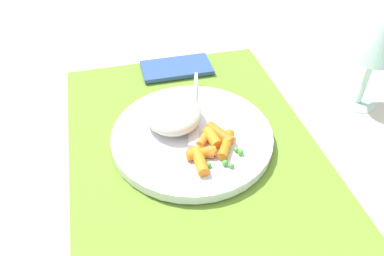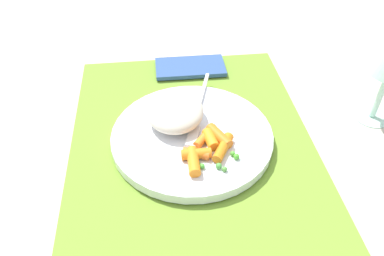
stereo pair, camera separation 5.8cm
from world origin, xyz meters
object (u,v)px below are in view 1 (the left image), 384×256
at_px(plate, 192,136).
at_px(napkin, 177,68).
at_px(wine_glass, 380,40).
at_px(rice_mound, 172,112).
at_px(carrot_portion, 211,145).
at_px(fork, 193,114).

relative_size(plate, napkin, 1.85).
bearing_deg(wine_glass, rice_mound, -90.89).
bearing_deg(rice_mound, carrot_portion, 29.67).
distance_m(plate, carrot_portion, 0.05).
xyz_separation_m(plate, rice_mound, (-0.03, -0.02, 0.03)).
distance_m(rice_mound, carrot_portion, 0.09).
relative_size(plate, fork, 1.33).
relative_size(rice_mound, wine_glass, 0.60).
distance_m(plate, fork, 0.04).
bearing_deg(carrot_portion, napkin, 179.45).
distance_m(rice_mound, napkin, 0.18).
xyz_separation_m(carrot_portion, napkin, (-0.24, 0.00, -0.02)).
relative_size(rice_mound, napkin, 0.78).
bearing_deg(plate, rice_mound, -143.73).
xyz_separation_m(rice_mound, carrot_portion, (0.07, 0.04, -0.01)).
relative_size(fork, wine_glass, 1.07).
bearing_deg(rice_mound, fork, 100.66).
bearing_deg(rice_mound, napkin, 165.53).
relative_size(carrot_portion, napkin, 0.73).
xyz_separation_m(wine_glass, napkin, (-0.18, -0.29, -0.12)).
height_order(plate, rice_mound, rice_mound).
height_order(plate, wine_glass, wine_glass).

